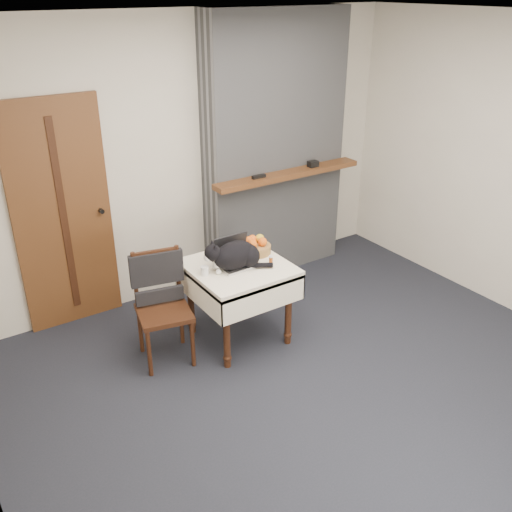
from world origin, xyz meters
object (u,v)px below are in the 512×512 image
(fruit_basket, at_px, (256,246))
(chair, at_px, (160,291))
(pill_bottle, at_px, (271,259))
(cat, at_px, (236,255))
(cream_jar, at_px, (205,271))
(side_table, at_px, (238,277))
(laptop, at_px, (235,257))
(door, at_px, (63,217))

(fruit_basket, xyz_separation_m, chair, (-0.88, 0.04, -0.17))
(pill_bottle, bearing_deg, cat, 163.12)
(cat, distance_m, cream_jar, 0.28)
(cat, height_order, chair, cat)
(chair, bearing_deg, pill_bottle, -5.50)
(side_table, distance_m, fruit_basket, 0.33)
(laptop, height_order, pill_bottle, laptop)
(side_table, relative_size, pill_bottle, 10.98)
(fruit_basket, relative_size, chair, 0.28)
(side_table, relative_size, laptop, 2.43)
(door, xyz_separation_m, cream_jar, (0.76, -1.08, -0.26))
(cat, distance_m, fruit_basket, 0.34)
(door, height_order, cat, door)
(door, bearing_deg, pill_bottle, -42.73)
(cat, xyz_separation_m, fruit_basket, (0.29, 0.16, -0.06))
(cream_jar, bearing_deg, laptop, 6.84)
(fruit_basket, bearing_deg, cream_jar, -168.03)
(cream_jar, height_order, pill_bottle, cream_jar)
(door, relative_size, chair, 2.18)
(side_table, relative_size, chair, 0.85)
(pill_bottle, bearing_deg, door, 137.27)
(cat, height_order, pill_bottle, cat)
(laptop, relative_size, chair, 0.35)
(side_table, distance_m, cat, 0.23)
(door, height_order, pill_bottle, door)
(pill_bottle, height_order, fruit_basket, fruit_basket)
(side_table, bearing_deg, pill_bottle, -26.72)
(chair, bearing_deg, door, 126.94)
(cat, bearing_deg, side_table, 51.55)
(cat, xyz_separation_m, cream_jar, (-0.27, 0.04, -0.08))
(side_table, distance_m, pill_bottle, 0.31)
(side_table, height_order, pill_bottle, pill_bottle)
(door, bearing_deg, chair, -65.13)
(laptop, bearing_deg, cream_jar, -173.92)
(pill_bottle, bearing_deg, cream_jar, 167.34)
(cat, bearing_deg, chair, 172.97)
(laptop, xyz_separation_m, cat, (-0.03, -0.07, 0.06))
(door, distance_m, laptop, 1.51)
(cream_jar, distance_m, chair, 0.39)
(side_table, bearing_deg, fruit_basket, 25.75)
(door, height_order, fruit_basket, door)
(cream_jar, bearing_deg, pill_bottle, -12.66)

